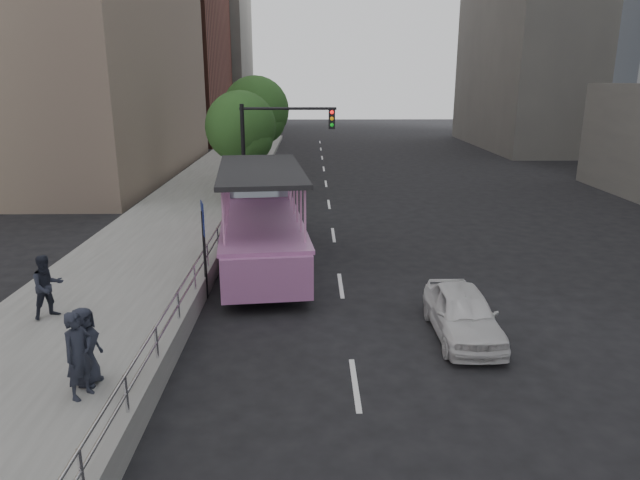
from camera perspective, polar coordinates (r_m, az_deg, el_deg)
The scene contains 15 objects.
ground at distance 14.21m, azimuth -1.18°, elevation -10.22°, with size 160.00×160.00×0.00m, color black.
sidewalk at distance 24.28m, azimuth -14.79°, elevation 0.76°, with size 5.50×80.00×0.30m, color #A3A39E.
kerb_wall at distance 16.17m, azimuth -12.33°, elevation -5.42°, with size 0.24×30.00×0.36m, color gray.
guardrail at distance 15.95m, azimuth -12.47°, elevation -3.20°, with size 0.07×22.00×0.71m.
duck_boat at distance 20.44m, azimuth -5.93°, elevation 1.72°, with size 3.68×10.65×3.46m.
car at distance 14.72m, azimuth 14.08°, elevation -7.10°, with size 1.48×3.67×1.25m, color white.
pedestrian_near at distance 11.97m, azimuth -22.99°, elevation -10.56°, with size 0.64×0.42×1.75m, color #242835.
pedestrian_mid at distance 16.18m, azimuth -25.60°, elevation -4.21°, with size 0.81×0.63×1.66m, color #242835.
pedestrian_far at distance 12.43m, azimuth -22.44°, elevation -9.80°, with size 0.80×0.52×1.63m, color #242835.
parking_sign at distance 16.66m, azimuth -11.54°, elevation 0.08°, with size 0.20×0.63×2.90m.
traffic_signal at distance 25.48m, azimuth -5.00°, elevation 9.59°, with size 4.20×0.32×5.20m.
street_tree_near at distance 28.99m, azimuth -7.75°, elevation 10.89°, with size 3.52×3.52×5.72m.
street_tree_far at distance 34.89m, azimuth -6.30°, elevation 12.56°, with size 3.97×3.97×6.45m.
midrise_brick at distance 63.76m, azimuth -18.68°, elevation 21.14°, with size 18.00×16.00×26.00m, color brown.
midrise_stone_b at distance 78.52m, azimuth -13.41°, elevation 18.16°, with size 16.00×14.00×20.00m, color slate.
Camera 1 is at (0.09, -12.77, 6.24)m, focal length 32.00 mm.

